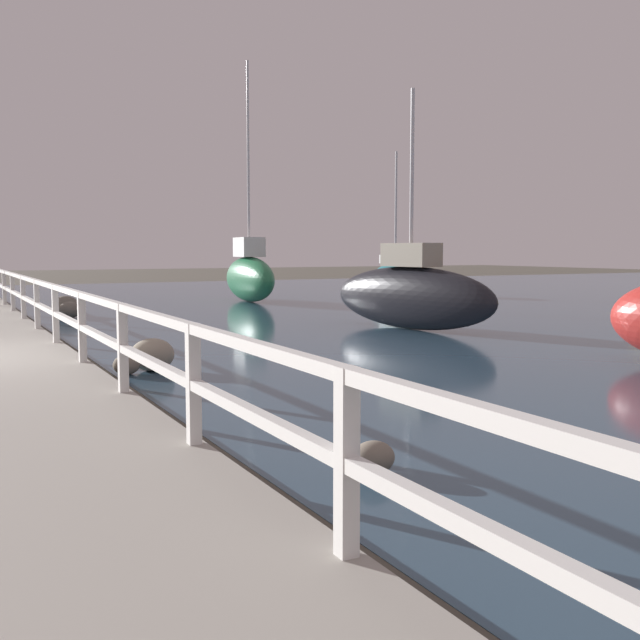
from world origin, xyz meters
The scene contains 9 objects.
railing centered at (2.18, 0.00, 0.95)m, with size 0.10×32.50×0.98m.
boulder_water_edge centered at (3.53, -6.78, 0.14)m, with size 0.36×0.33×0.27m.
boulder_far_strip centered at (3.62, 9.07, 0.22)m, with size 0.59×0.53×0.44m.
boulder_downstream centered at (2.85, -0.91, 0.15)m, with size 0.40×0.36×0.30m.
boulder_upstream centered at (3.29, -0.74, 0.25)m, with size 0.67×0.60×0.50m.
boulder_mid_strip centered at (3.62, 9.78, 0.28)m, with size 0.75×0.68×0.57m.
sailboat_teal centered at (17.39, 14.11, 0.72)m, with size 1.18×3.26×5.83m.
sailboat_black centered at (10.19, 2.46, 0.81)m, with size 1.78×5.19×5.47m.
sailboat_green centered at (10.39, 12.87, 0.92)m, with size 1.63×4.89×8.38m.
Camera 1 is at (0.36, -11.94, 1.84)m, focal length 42.00 mm.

